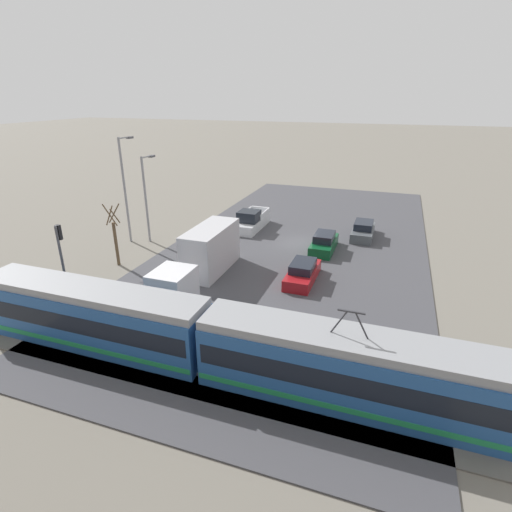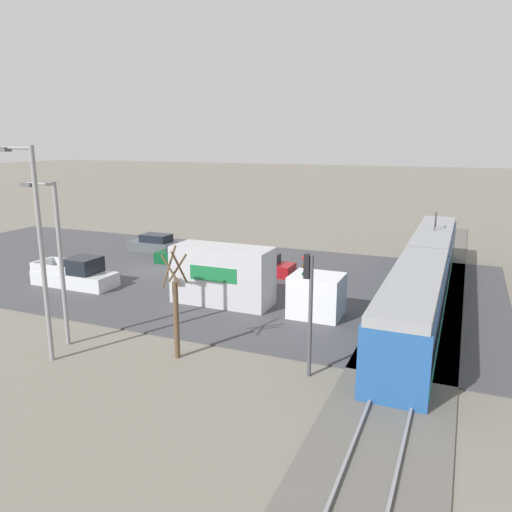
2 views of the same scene
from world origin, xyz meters
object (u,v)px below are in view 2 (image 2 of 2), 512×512
object	(u,v)px
box_truck	(244,280)
street_lamp_mid_block	(37,242)
light_rail_tram	(425,276)
pickup_truck	(76,275)
street_tree	(176,309)
sedan_car_0	(186,256)
traffic_light_pole	(309,298)
sedan_car_2	(261,265)
sedan_car_1	(156,244)
street_lamp_near_crossing	(57,252)

from	to	relation	value
box_truck	street_lamp_mid_block	distance (m)	11.48
light_rail_tram	pickup_truck	distance (m)	21.79
box_truck	street_tree	bearing A→B (deg)	0.73
sedan_car_0	street_tree	size ratio (longest dim) A/B	0.93
light_rail_tram	traffic_light_pole	world-z (taller)	traffic_light_pole
pickup_truck	sedan_car_0	world-z (taller)	pickup_truck
sedan_car_0	sedan_car_2	distance (m)	6.43
light_rail_tram	traffic_light_pole	xyz separation A→B (m)	(11.58, -3.50, 1.62)
sedan_car_1	sedan_car_2	distance (m)	11.42
light_rail_tram	traffic_light_pole	size ratio (longest dim) A/B	5.13
box_truck	street_lamp_near_crossing	distance (m)	10.23
sedan_car_2	street_lamp_near_crossing	world-z (taller)	street_lamp_near_crossing
sedan_car_1	street_lamp_near_crossing	world-z (taller)	street_lamp_near_crossing
light_rail_tram	pickup_truck	bearing A→B (deg)	-75.76
sedan_car_2	traffic_light_pole	distance (m)	15.93
light_rail_tram	pickup_truck	xyz separation A→B (m)	(5.35, -21.10, -0.85)
sedan_car_2	traffic_light_pole	bearing A→B (deg)	29.15
sedan_car_1	sedan_car_2	size ratio (longest dim) A/B	1.00
street_tree	street_lamp_near_crossing	bearing A→B (deg)	-82.51
sedan_car_2	street_lamp_mid_block	bearing A→B (deg)	-10.86
box_truck	street_lamp_mid_block	xyz separation A→B (m)	(9.71, -4.98, 3.59)
sedan_car_0	street_lamp_near_crossing	world-z (taller)	street_lamp_near_crossing
box_truck	sedan_car_0	size ratio (longest dim) A/B	2.15
sedan_car_2	street_lamp_mid_block	size ratio (longest dim) A/B	0.50
light_rail_tram	sedan_car_0	bearing A→B (deg)	-98.09
sedan_car_0	street_lamp_mid_block	distance (m)	17.88
pickup_truck	street_lamp_near_crossing	bearing A→B (deg)	39.13
box_truck	street_lamp_mid_block	world-z (taller)	street_lamp_mid_block
street_lamp_near_crossing	sedan_car_0	bearing A→B (deg)	-170.42
sedan_car_0	traffic_light_pole	xyz separation A→B (m)	(14.08, 14.07, 2.58)
pickup_truck	street_lamp_mid_block	bearing A→B (deg)	36.49
box_truck	traffic_light_pole	bearing A→B (deg)	40.84
sedan_car_2	street_lamp_near_crossing	xyz separation A→B (m)	(15.03, -3.83, 3.74)
box_truck	light_rail_tram	bearing A→B (deg)	117.08
pickup_truck	street_lamp_near_crossing	world-z (taller)	street_lamp_near_crossing
box_truck	sedan_car_0	distance (m)	11.01
sedan_car_1	street_tree	bearing A→B (deg)	36.38
sedan_car_2	street_lamp_mid_block	xyz separation A→B (m)	(16.64, -3.19, 4.55)
sedan_car_0	street_lamp_mid_block	xyz separation A→B (m)	(16.99, 3.23, 4.51)
sedan_car_1	street_lamp_mid_block	xyz separation A→B (m)	(19.81, 7.78, 4.52)
pickup_truck	sedan_car_2	world-z (taller)	pickup_truck
light_rail_tram	street_tree	size ratio (longest dim) A/B	5.25
pickup_truck	street_lamp_mid_block	world-z (taller)	street_lamp_mid_block
pickup_truck	sedan_car_1	size ratio (longest dim) A/B	1.21
pickup_truck	traffic_light_pole	size ratio (longest dim) A/B	1.11
box_truck	traffic_light_pole	distance (m)	9.13
sedan_car_2	street_tree	world-z (taller)	street_tree
sedan_car_1	street_lamp_near_crossing	distance (m)	19.90
sedan_car_0	street_tree	bearing A→B (deg)	29.57
traffic_light_pole	street_lamp_mid_block	world-z (taller)	street_lamp_mid_block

